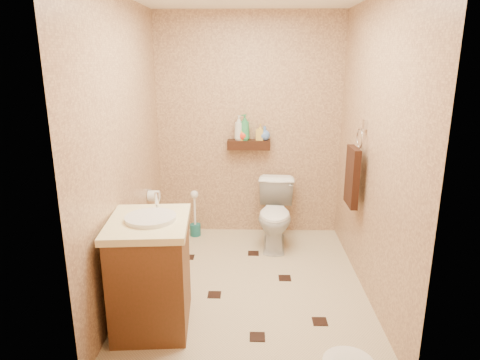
{
  "coord_description": "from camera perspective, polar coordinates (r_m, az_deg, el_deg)",
  "views": [
    {
      "loc": [
        0.01,
        -3.37,
        1.92
      ],
      "look_at": [
        -0.07,
        0.25,
        0.88
      ],
      "focal_mm": 32.0,
      "sensor_mm": 36.0,
      "label": 1
    }
  ],
  "objects": [
    {
      "name": "ground",
      "position": [
        3.88,
        1.01,
        -13.71
      ],
      "size": [
        2.5,
        2.5,
        0.0
      ],
      "primitive_type": "plane",
      "color": "beige",
      "rests_on": "ground"
    },
    {
      "name": "wall_back",
      "position": [
        4.68,
        1.19,
        7.09
      ],
      "size": [
        2.0,
        0.04,
        2.4
      ],
      "primitive_type": "cube",
      "color": "tan",
      "rests_on": "ground"
    },
    {
      "name": "wall_front",
      "position": [
        2.24,
        0.95,
        -2.75
      ],
      "size": [
        2.0,
        0.04,
        2.4
      ],
      "primitive_type": "cube",
      "color": "tan",
      "rests_on": "ground"
    },
    {
      "name": "wall_left",
      "position": [
        3.59,
        -15.09,
        3.85
      ],
      "size": [
        0.04,
        2.5,
        2.4
      ],
      "primitive_type": "cube",
      "color": "tan",
      "rests_on": "ground"
    },
    {
      "name": "wall_right",
      "position": [
        3.58,
        17.34,
        3.65
      ],
      "size": [
        0.04,
        2.5,
        2.4
      ],
      "primitive_type": "cube",
      "color": "tan",
      "rests_on": "ground"
    },
    {
      "name": "wall_shelf",
      "position": [
        4.63,
        1.17,
        4.74
      ],
      "size": [
        0.46,
        0.14,
        0.1
      ],
      "primitive_type": "cube",
      "color": "#35180E",
      "rests_on": "wall_back"
    },
    {
      "name": "floor_accents",
      "position": [
        3.84,
        1.38,
        -13.97
      ],
      "size": [
        1.25,
        1.47,
        0.01
      ],
      "color": "black",
      "rests_on": "ground"
    },
    {
      "name": "toilet",
      "position": [
        4.5,
        4.75,
        -4.63
      ],
      "size": [
        0.43,
        0.7,
        0.69
      ],
      "primitive_type": "imported",
      "rotation": [
        0.0,
        0.0,
        -0.07
      ],
      "color": "white",
      "rests_on": "ground"
    },
    {
      "name": "vanity",
      "position": [
        3.24,
        -11.75,
        -11.82
      ],
      "size": [
        0.61,
        0.72,
        0.95
      ],
      "rotation": [
        0.0,
        0.0,
        0.08
      ],
      "color": "brown",
      "rests_on": "ground"
    },
    {
      "name": "toilet_brush",
      "position": [
        4.81,
        -6.01,
        -5.31
      ],
      "size": [
        0.12,
        0.12,
        0.53
      ],
      "color": "#196264",
      "rests_on": "ground"
    },
    {
      "name": "towel_ring",
      "position": [
        3.86,
        14.81,
        0.78
      ],
      "size": [
        0.12,
        0.3,
        0.76
      ],
      "color": "silver",
      "rests_on": "wall_right"
    },
    {
      "name": "toilet_paper",
      "position": [
        4.34,
        -11.42,
        -2.08
      ],
      "size": [
        0.12,
        0.11,
        0.12
      ],
      "color": "white",
      "rests_on": "wall_left"
    },
    {
      "name": "bottle_a",
      "position": [
        4.6,
        -0.15,
        6.99
      ],
      "size": [
        0.12,
        0.12,
        0.27
      ],
      "primitive_type": "imported",
      "rotation": [
        0.0,
        0.0,
        1.4
      ],
      "color": "beige",
      "rests_on": "wall_shelf"
    },
    {
      "name": "bottle_b",
      "position": [
        4.61,
        0.37,
        6.32
      ],
      "size": [
        0.09,
        0.09,
        0.16
      ],
      "primitive_type": "imported",
      "rotation": [
        0.0,
        0.0,
        0.35
      ],
      "color": "yellow",
      "rests_on": "wall_shelf"
    },
    {
      "name": "bottle_c",
      "position": [
        4.61,
        0.4,
        6.29
      ],
      "size": [
        0.15,
        0.15,
        0.15
      ],
      "primitive_type": "imported",
      "rotation": [
        0.0,
        0.0,
        0.26
      ],
      "color": "#EE3B1C",
      "rests_on": "wall_shelf"
    },
    {
      "name": "bottle_d",
      "position": [
        4.6,
        0.63,
        7.05
      ],
      "size": [
        0.15,
        0.15,
        0.28
      ],
      "primitive_type": "imported",
      "rotation": [
        0.0,
        0.0,
        5.43
      ],
      "color": "#2F8D54",
      "rests_on": "wall_shelf"
    },
    {
      "name": "bottle_e",
      "position": [
        4.61,
        2.71,
        6.41
      ],
      "size": [
        0.1,
        0.1,
        0.17
      ],
      "primitive_type": "imported",
      "rotation": [
        0.0,
        0.0,
        2.89
      ],
      "color": "gold",
      "rests_on": "wall_shelf"
    },
    {
      "name": "bottle_f",
      "position": [
        4.61,
        3.31,
        6.26
      ],
      "size": [
        0.17,
        0.17,
        0.15
      ],
      "primitive_type": "imported",
      "rotation": [
        0.0,
        0.0,
        3.91
      ],
      "color": "#4D75C1",
      "rests_on": "wall_shelf"
    }
  ]
}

